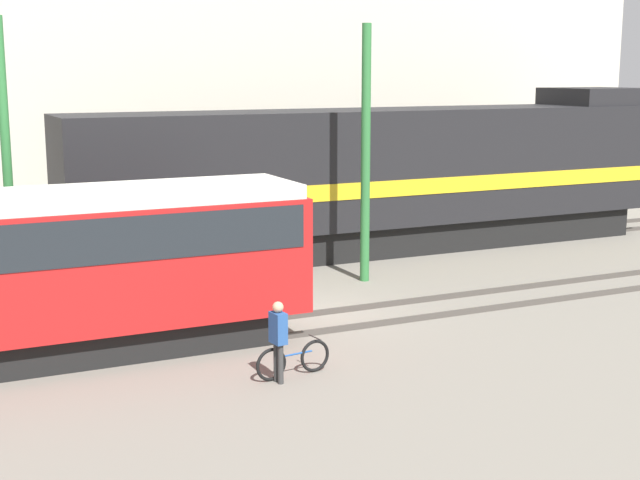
{
  "coord_description": "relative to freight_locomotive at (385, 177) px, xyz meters",
  "views": [
    {
      "loc": [
        -8.5,
        -18.95,
        5.83
      ],
      "look_at": [
        0.52,
        0.17,
        1.8
      ],
      "focal_mm": 50.0,
      "sensor_mm": 36.0,
      "label": 1
    }
  ],
  "objects": [
    {
      "name": "ground_plane",
      "position": [
        -5.67,
        -6.13,
        -2.43
      ],
      "size": [
        120.0,
        120.0,
        0.0
      ],
      "primitive_type": "plane",
      "color": "slate"
    },
    {
      "name": "track_near",
      "position": [
        -5.67,
        -6.96,
        -2.36
      ],
      "size": [
        60.0,
        1.5,
        0.14
      ],
      "color": "#47423D",
      "rests_on": "ground"
    },
    {
      "name": "track_far",
      "position": [
        -5.67,
        0.0,
        -2.36
      ],
      "size": [
        60.0,
        1.51,
        0.14
      ],
      "color": "#47423D",
      "rests_on": "ground"
    },
    {
      "name": "building_backdrop",
      "position": [
        -5.67,
        8.49,
        2.6
      ],
      "size": [
        41.15,
        6.0,
        10.05
      ],
      "color": "beige",
      "rests_on": "ground"
    },
    {
      "name": "freight_locomotive",
      "position": [
        0.0,
        0.0,
        0.0
      ],
      "size": [
        20.44,
        3.04,
        5.22
      ],
      "color": "black",
      "rests_on": "ground"
    },
    {
      "name": "streetcar",
      "position": [
        -11.98,
        -6.96,
        -0.45
      ],
      "size": [
        11.21,
        2.54,
        3.47
      ],
      "color": "black",
      "rests_on": "ground"
    },
    {
      "name": "bicycle",
      "position": [
        -7.61,
        -9.97,
        -2.1
      ],
      "size": [
        1.63,
        0.44,
        0.71
      ],
      "color": "black",
      "rests_on": "ground"
    },
    {
      "name": "person",
      "position": [
        -8.01,
        -10.17,
        -1.48
      ],
      "size": [
        0.26,
        0.38,
        1.58
      ],
      "color": "#333333",
      "rests_on": "ground"
    },
    {
      "name": "utility_pole_center",
      "position": [
        -11.97,
        -3.48,
        1.1
      ],
      "size": [
        0.22,
        0.22,
        7.05
      ],
      "color": "#2D7238",
      "rests_on": "ground"
    },
    {
      "name": "utility_pole_right",
      "position": [
        -2.59,
        -3.48,
        1.11
      ],
      "size": [
        0.26,
        0.26,
        7.08
      ],
      "color": "#2D7238",
      "rests_on": "ground"
    }
  ]
}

